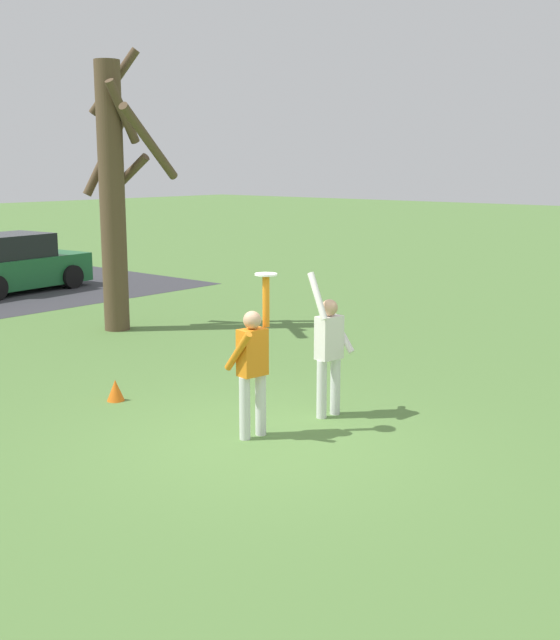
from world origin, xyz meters
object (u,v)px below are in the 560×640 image
at_px(person_catcher, 252,363).
at_px(person_defender, 329,347).
at_px(field_cone_orange, 116,390).
at_px(frisbee_disc, 266,274).
at_px(parked_car_green, 12,265).
at_px(bare_tree_tall, 114,189).

relative_size(person_catcher, person_defender, 1.02).
xyz_separation_m(person_catcher, field_cone_orange, (-0.14, 2.63, -0.82)).
bearing_deg(frisbee_disc, parked_car_green, 71.87).
bearing_deg(frisbee_disc, person_catcher, 170.82).
height_order(person_catcher, bare_tree_tall, bare_tree_tall).
distance_m(person_catcher, parked_car_green, 13.86).
distance_m(frisbee_disc, bare_tree_tall, 7.45).
bearing_deg(parked_car_green, field_cone_orange, -119.79).
bearing_deg(person_catcher, parked_car_green, 80.13).
height_order(parked_car_green, field_cone_orange, parked_car_green).
xyz_separation_m(parked_car_green, field_cone_orange, (-4.67, -10.48, -0.57)).
height_order(person_defender, field_cone_orange, person_defender).
height_order(person_defender, frisbee_disc, frisbee_disc).
bearing_deg(person_defender, parked_car_green, -94.34).
distance_m(parked_car_green, bare_tree_tall, 6.87).
xyz_separation_m(person_catcher, person_defender, (1.32, -0.21, -0.00)).
distance_m(frisbee_disc, field_cone_orange, 3.31).
bearing_deg(bare_tree_tall, frisbee_disc, -113.57).
height_order(person_catcher, field_cone_orange, person_catcher).
bearing_deg(bare_tree_tall, field_cone_orange, -128.92).
bearing_deg(parked_car_green, bare_tree_tall, -107.70).
xyz_separation_m(parked_car_green, bare_tree_tall, (-1.34, -6.36, 2.23)).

